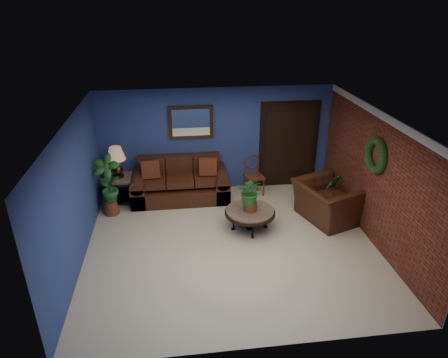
{
  "coord_description": "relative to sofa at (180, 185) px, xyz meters",
  "views": [
    {
      "loc": [
        -0.96,
        -6.38,
        4.45
      ],
      "look_at": [
        -0.08,
        0.55,
        1.15
      ],
      "focal_mm": 32.0,
      "sensor_mm": 36.0,
      "label": 1
    }
  ],
  "objects": [
    {
      "name": "coffee_table",
      "position": [
        1.37,
        -1.57,
        0.05
      ],
      "size": [
        1.03,
        1.03,
        0.44
      ],
      "rotation": [
        0.0,
        0.0,
        -0.32
      ],
      "color": "#494440",
      "rests_on": "ground"
    },
    {
      "name": "side_chair",
      "position": [
        1.74,
        0.04,
        0.21
      ],
      "size": [
        0.49,
        0.49,
        0.96
      ],
      "rotation": [
        0.0,
        0.0,
        0.21
      ],
      "color": "#5D2E1A",
      "rests_on": "ground"
    },
    {
      "name": "ceiling",
      "position": [
        0.92,
        -2.08,
        2.17
      ],
      "size": [
        5.5,
        5.0,
        0.02
      ],
      "primitive_type": "cube",
      "color": "silver",
      "rests_on": "wall_back"
    },
    {
      "name": "armchair",
      "position": [
        3.07,
        -1.37,
        0.08
      ],
      "size": [
        1.46,
        1.56,
        0.82
      ],
      "primitive_type": "imported",
      "rotation": [
        0.0,
        0.0,
        1.91
      ],
      "color": "#401E12",
      "rests_on": "ground"
    },
    {
      "name": "table_lamp",
      "position": [
        -1.38,
        -0.03,
        0.75
      ],
      "size": [
        0.42,
        0.42,
        0.7
      ],
      "color": "#3E2812",
      "rests_on": "end_table"
    },
    {
      "name": "end_table",
      "position": [
        -1.38,
        -0.03,
        0.15
      ],
      "size": [
        0.69,
        0.69,
        0.63
      ],
      "color": "#494440",
      "rests_on": "ground"
    },
    {
      "name": "coffee_plant",
      "position": [
        1.37,
        -1.57,
        0.5
      ],
      "size": [
        0.64,
        0.59,
        0.71
      ],
      "color": "brown",
      "rests_on": "coffee_table"
    },
    {
      "name": "closet_door",
      "position": [
        2.67,
        0.39,
        0.72
      ],
      "size": [
        1.44,
        0.06,
        2.18
      ],
      "primitive_type": "cube",
      "color": "black",
      "rests_on": "wall_back"
    },
    {
      "name": "tall_plant",
      "position": [
        -1.53,
        -0.56,
        0.4
      ],
      "size": [
        0.67,
        0.53,
        1.37
      ],
      "color": "brown",
      "rests_on": "ground"
    },
    {
      "name": "wall_back",
      "position": [
        0.92,
        0.42,
        0.92
      ],
      "size": [
        5.5,
        0.04,
        2.5
      ],
      "primitive_type": "cube",
      "color": "navy",
      "rests_on": "ground"
    },
    {
      "name": "wall_mirror",
      "position": [
        0.32,
        0.38,
        1.39
      ],
      "size": [
        1.02,
        0.06,
        0.77
      ],
      "primitive_type": "cube",
      "color": "#3E2812",
      "rests_on": "wall_back"
    },
    {
      "name": "crown_molding",
      "position": [
        3.64,
        -2.08,
        2.1
      ],
      "size": [
        0.03,
        5.0,
        0.14
      ],
      "primitive_type": "cube",
      "color": "white",
      "rests_on": "wall_right_brick"
    },
    {
      "name": "floor",
      "position": [
        0.92,
        -2.08,
        -0.33
      ],
      "size": [
        5.5,
        5.5,
        0.0
      ],
      "primitive_type": "plane",
      "color": "#BDB39C",
      "rests_on": "ground"
    },
    {
      "name": "wreath",
      "position": [
        3.61,
        -2.03,
        1.37
      ],
      "size": [
        0.16,
        0.72,
        0.72
      ],
      "primitive_type": "torus",
      "rotation": [
        0.0,
        1.57,
        0.0
      ],
      "color": "black",
      "rests_on": "wall_right_brick"
    },
    {
      "name": "sofa",
      "position": [
        0.0,
        0.0,
        0.0
      ],
      "size": [
        2.24,
        0.97,
        1.01
      ],
      "color": "#401E12",
      "rests_on": "ground"
    },
    {
      "name": "wall_left",
      "position": [
        -1.83,
        -2.08,
        0.92
      ],
      "size": [
        0.04,
        5.0,
        2.5
      ],
      "primitive_type": "cube",
      "color": "navy",
      "rests_on": "ground"
    },
    {
      "name": "wall_right_brick",
      "position": [
        3.67,
        -2.08,
        0.92
      ],
      "size": [
        0.04,
        5.0,
        2.5
      ],
      "primitive_type": "cube",
      "color": "#602A1B",
      "rests_on": "ground"
    },
    {
      "name": "floor_plant",
      "position": [
        3.27,
        -0.99,
        0.13
      ],
      "size": [
        0.4,
        0.32,
        0.87
      ],
      "color": "brown",
      "rests_on": "ground"
    }
  ]
}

